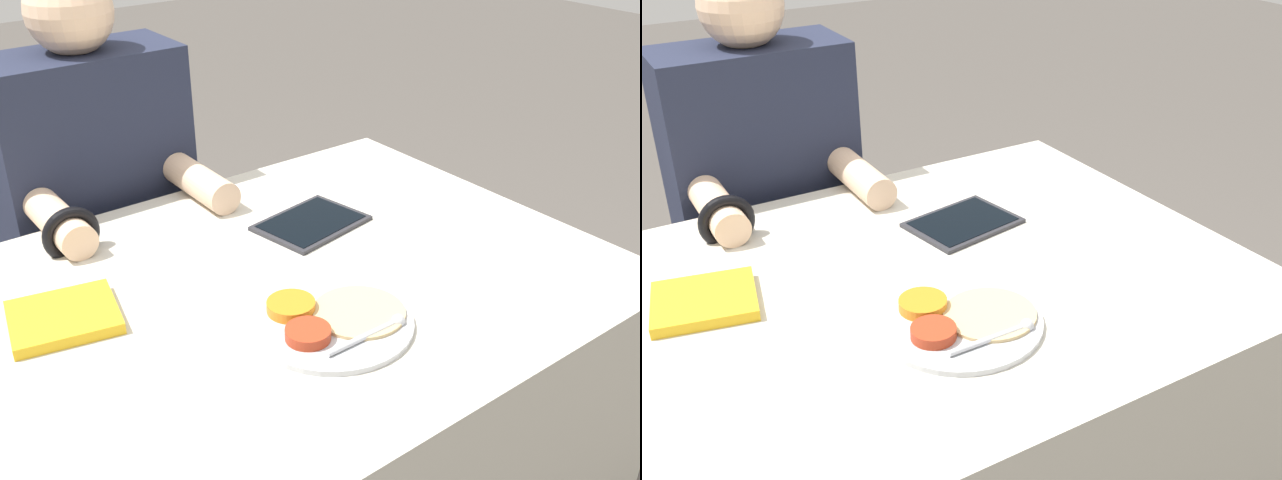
{
  "view_description": "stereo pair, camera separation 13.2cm",
  "coord_description": "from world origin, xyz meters",
  "views": [
    {
      "loc": [
        -0.58,
        -0.93,
        1.44
      ],
      "look_at": [
        0.13,
        -0.01,
        0.81
      ],
      "focal_mm": 42.0,
      "sensor_mm": 36.0,
      "label": 1
    },
    {
      "loc": [
        -0.47,
        -1.01,
        1.44
      ],
      "look_at": [
        0.13,
        -0.01,
        0.81
      ],
      "focal_mm": 42.0,
      "sensor_mm": 36.0,
      "label": 2
    }
  ],
  "objects": [
    {
      "name": "tablet_device",
      "position": [
        0.22,
        0.14,
        0.75
      ],
      "size": [
        0.23,
        0.19,
        0.01
      ],
      "color": "#28282D",
      "rests_on": "dining_table"
    },
    {
      "name": "person_diner",
      "position": [
        -0.04,
        0.58,
        0.57
      ],
      "size": [
        0.41,
        0.42,
        1.22
      ],
      "color": "black",
      "rests_on": "ground_plane"
    },
    {
      "name": "dining_table",
      "position": [
        0.0,
        0.0,
        0.37
      ],
      "size": [
        1.26,
        0.88,
        0.75
      ],
      "color": "beige",
      "rests_on": "ground_plane"
    },
    {
      "name": "red_notebook",
      "position": [
        -0.3,
        0.1,
        0.76
      ],
      "size": [
        0.19,
        0.18,
        0.02
      ],
      "color": "silver",
      "rests_on": "dining_table"
    },
    {
      "name": "thali_tray",
      "position": [
        0.03,
        -0.16,
        0.76
      ],
      "size": [
        0.26,
        0.26,
        0.03
      ],
      "color": "#B7BABF",
      "rests_on": "dining_table"
    }
  ]
}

